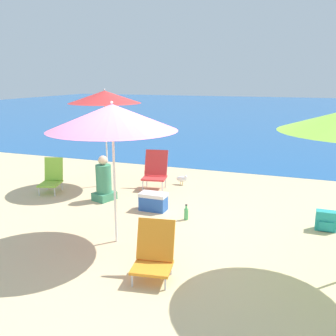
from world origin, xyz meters
name	(u,v)px	position (x,y,z in m)	size (l,w,h in m)	color
ground_plane	(144,242)	(0.00, 0.00, 0.00)	(60.00, 60.00, 0.00)	#D1BA89
sea_water	(277,110)	(0.00, 24.75, 0.00)	(60.00, 40.00, 0.01)	#1E5699
beach_umbrella_red	(105,97)	(-2.06, 2.56, 2.02)	(1.62, 1.62, 2.21)	white
beach_umbrella_pink	(112,117)	(-0.41, -0.12, 1.90)	(1.88, 1.88, 2.13)	white
beach_chair_lime	(52,177)	(-2.95, 1.69, 0.34)	(0.55, 0.67, 0.73)	silver
beach_chair_orange	(154,252)	(0.52, -0.87, 0.33)	(0.55, 0.59, 0.71)	silver
beach_chair_red	(155,170)	(-0.94, 2.74, 0.42)	(0.60, 0.64, 0.85)	silver
person_seated_near	(104,182)	(-1.59, 1.57, 0.38)	(0.46, 0.50, 0.93)	#3F8C66
backpack_teal	(326,221)	(2.61, 1.46, 0.16)	(0.32, 0.20, 0.33)	teal
water_bottle	(186,214)	(0.32, 1.11, 0.11)	(0.08, 0.08, 0.28)	#4CB266
cooler_box	(153,201)	(-0.41, 1.36, 0.17)	(0.51, 0.29, 0.34)	#2859B2
seagull	(182,179)	(-0.45, 3.19, 0.14)	(0.27, 0.11, 0.23)	gold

